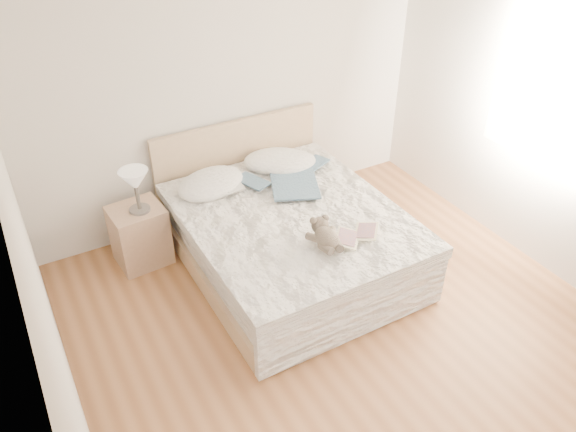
% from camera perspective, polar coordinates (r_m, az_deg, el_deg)
% --- Properties ---
extents(floor, '(4.00, 4.50, 0.00)m').
position_cam_1_polar(floor, '(4.45, 7.65, -13.13)').
color(floor, brown).
rests_on(floor, ground).
extents(wall_back, '(4.00, 0.02, 2.70)m').
position_cam_1_polar(wall_back, '(5.31, -5.88, 13.23)').
color(wall_back, silver).
rests_on(wall_back, ground).
extents(wall_left, '(0.02, 4.50, 2.70)m').
position_cam_1_polar(wall_left, '(2.99, -23.22, -8.80)').
color(wall_left, silver).
rests_on(wall_left, ground).
extents(window, '(0.02, 1.30, 1.10)m').
position_cam_1_polar(window, '(5.06, 25.72, 10.09)').
color(window, white).
rests_on(window, wall_right).
extents(bed, '(1.72, 2.14, 1.00)m').
position_cam_1_polar(bed, '(4.98, -0.10, -1.94)').
color(bed, tan).
rests_on(bed, floor).
extents(nightstand, '(0.48, 0.43, 0.56)m').
position_cam_1_polar(nightstand, '(5.19, -14.80, -1.90)').
color(nightstand, '#A08063').
rests_on(nightstand, floor).
extents(table_lamp, '(0.32, 0.32, 0.39)m').
position_cam_1_polar(table_lamp, '(4.86, -15.29, 3.31)').
color(table_lamp, '#514B46').
rests_on(table_lamp, nightstand).
extents(pillow_left, '(0.76, 0.63, 0.20)m').
position_cam_1_polar(pillow_left, '(5.11, -7.84, 3.31)').
color(pillow_left, white).
rests_on(pillow_left, bed).
extents(pillow_middle, '(0.74, 0.64, 0.19)m').
position_cam_1_polar(pillow_middle, '(5.43, -1.24, 5.64)').
color(pillow_middle, white).
rests_on(pillow_middle, bed).
extents(pillow_right, '(0.61, 0.46, 0.17)m').
position_cam_1_polar(pillow_right, '(5.39, -0.03, 5.42)').
color(pillow_right, white).
rests_on(pillow_right, bed).
extents(blouse, '(0.87, 0.90, 0.03)m').
position_cam_1_polar(blouse, '(5.11, 0.60, 3.50)').
color(blouse, '#365169').
rests_on(blouse, bed).
extents(photo_book, '(0.29, 0.21, 0.02)m').
position_cam_1_polar(photo_book, '(5.04, -6.14, 2.82)').
color(photo_book, silver).
rests_on(photo_book, bed).
extents(childrens_book, '(0.44, 0.43, 0.02)m').
position_cam_1_polar(childrens_book, '(4.46, 6.99, -1.97)').
color(childrens_book, '#F8EDC3').
rests_on(childrens_book, bed).
extents(teddy_bear, '(0.26, 0.34, 0.17)m').
position_cam_1_polar(teddy_bear, '(4.31, 3.92, -2.89)').
color(teddy_bear, brown).
rests_on(teddy_bear, bed).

